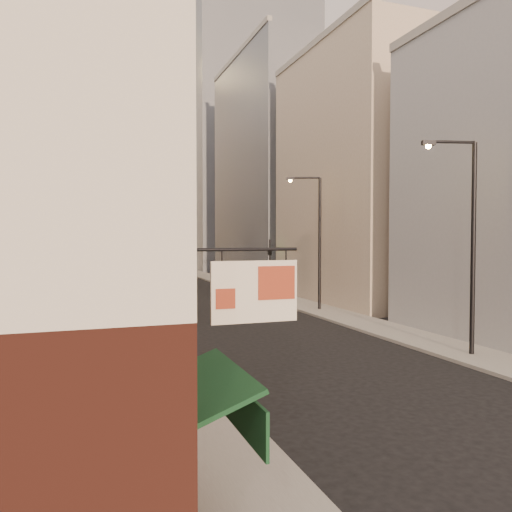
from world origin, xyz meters
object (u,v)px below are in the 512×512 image
Objects in this scene: clock_tower at (125,172)px; streetlamp_mid at (316,235)px; white_tower at (199,159)px; streetlamp_near at (468,235)px; traffic_light_right at (270,253)px.

clock_tower reaches higher than streetlamp_mid.
white_tower is 4.51× the size of streetlamp_near.
streetlamp_mid is (-3.75, -51.88, -13.25)m from white_tower.
white_tower is 4.42× the size of streetlamp_mid.
clock_tower is at bearing 117.44° from streetlamp_mid.
streetlamp_mid is 1.88× the size of traffic_light_right.
streetlamp_near is at bearing -93.30° from white_tower.
streetlamp_near is (7.17, -80.36, -12.37)m from clock_tower.
streetlamp_near is 14.48m from streetlamp_mid.
clock_tower is 17.83m from white_tower.
traffic_light_right is (7.93, -55.18, -13.82)m from clock_tower.
white_tower is at bearing -99.68° from traffic_light_right.
traffic_light_right is (-3.07, -41.18, -14.79)m from white_tower.
streetlamp_near is at bearing -84.90° from clock_tower.
clock_tower is at bearing 128.16° from white_tower.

